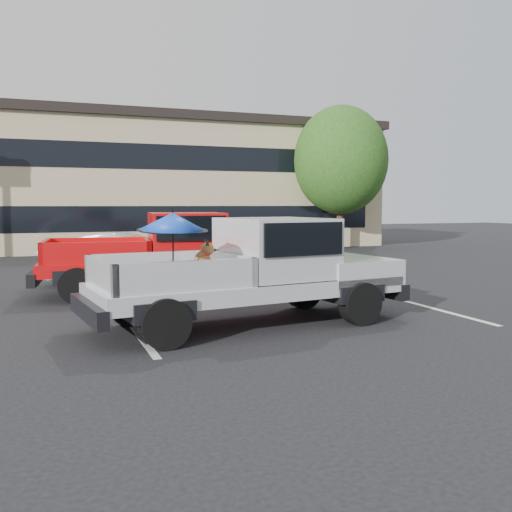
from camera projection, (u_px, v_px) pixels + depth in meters
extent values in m
plane|color=black|center=(334.00, 334.00, 9.33)|extent=(90.00, 90.00, 0.00)
cube|color=silver|center=(131.00, 324.00, 10.13)|extent=(0.12, 5.00, 0.01)
cube|color=silver|center=(413.00, 303.00, 12.25)|extent=(0.12, 5.00, 0.01)
cube|color=#CBB087|center=(173.00, 187.00, 29.32)|extent=(20.00, 8.00, 6.00)
cube|color=black|center=(172.00, 126.00, 29.04)|extent=(20.40, 8.40, 0.40)
cube|color=black|center=(192.00, 218.00, 25.75)|extent=(18.00, 0.08, 1.10)
cube|color=black|center=(192.00, 158.00, 25.51)|extent=(18.00, 0.08, 1.10)
cylinder|color=#332114|center=(340.00, 220.00, 27.28)|extent=(0.32, 0.32, 2.73)
ellipsoid|color=#214B15|center=(341.00, 160.00, 27.03)|extent=(4.46, 4.46, 5.13)
cylinder|color=#332114|center=(229.00, 216.00, 33.67)|extent=(0.32, 0.32, 2.86)
ellipsoid|color=#214B15|center=(228.00, 165.00, 33.40)|extent=(4.68, 4.68, 5.38)
cylinder|color=black|center=(165.00, 324.00, 8.32)|extent=(0.79, 0.38, 0.76)
cylinder|color=black|center=(130.00, 304.00, 9.94)|extent=(0.79, 0.38, 0.76)
cylinder|color=black|center=(360.00, 303.00, 10.02)|extent=(0.79, 0.38, 0.76)
cylinder|color=black|center=(303.00, 290.00, 11.63)|extent=(0.79, 0.38, 0.76)
cube|color=silver|center=(248.00, 287.00, 9.98)|extent=(5.59, 2.60, 0.28)
cube|color=silver|center=(341.00, 269.00, 10.90)|extent=(1.74, 2.10, 0.46)
cube|color=black|center=(371.00, 286.00, 11.28)|extent=(0.45, 1.97, 0.30)
cube|color=black|center=(88.00, 311.00, 8.70)|extent=(0.43, 1.97, 0.28)
cube|color=silver|center=(275.00, 247.00, 10.17)|extent=(1.87, 2.04, 1.05)
cube|color=black|center=(275.00, 236.00, 10.16)|extent=(1.74, 2.12, 0.55)
cube|color=black|center=(169.00, 290.00, 9.29)|extent=(2.52, 2.12, 0.10)
cube|color=silver|center=(152.00, 266.00, 10.03)|extent=(2.29, 0.40, 0.50)
cube|color=silver|center=(189.00, 277.00, 8.50)|extent=(2.29, 0.40, 0.50)
cube|color=silver|center=(101.00, 275.00, 8.74)|extent=(0.34, 1.84, 0.50)
cube|color=silver|center=(230.00, 268.00, 9.78)|extent=(0.34, 1.84, 0.50)
ellipsoid|color=brown|center=(193.00, 276.00, 9.44)|extent=(0.52, 0.45, 0.32)
cylinder|color=brown|center=(209.00, 278.00, 9.49)|extent=(0.07, 0.07, 0.24)
cylinder|color=brown|center=(206.00, 277.00, 9.63)|extent=(0.07, 0.07, 0.24)
ellipsoid|color=brown|center=(202.00, 263.00, 9.50)|extent=(0.33, 0.31, 0.43)
cylinder|color=red|center=(203.00, 255.00, 9.50)|extent=(0.21, 0.21, 0.04)
sphere|color=brown|center=(207.00, 249.00, 9.52)|extent=(0.23, 0.23, 0.23)
cone|color=black|center=(214.00, 250.00, 9.58)|extent=(0.17, 0.13, 0.11)
cone|color=black|center=(208.00, 242.00, 9.45)|extent=(0.08, 0.08, 0.12)
cone|color=black|center=(205.00, 242.00, 9.55)|extent=(0.08, 0.08, 0.12)
cylinder|color=brown|center=(183.00, 282.00, 9.36)|extent=(0.28, 0.05, 0.10)
cylinder|color=black|center=(173.00, 257.00, 8.88)|extent=(0.02, 0.10, 1.05)
cone|color=blue|center=(173.00, 222.00, 8.83)|extent=(1.10, 1.12, 0.36)
cylinder|color=black|center=(172.00, 211.00, 8.81)|extent=(0.02, 0.02, 0.10)
cylinder|color=black|center=(173.00, 230.00, 8.84)|extent=(1.10, 1.10, 0.09)
cylinder|color=black|center=(77.00, 286.00, 12.16)|extent=(0.81, 0.38, 0.78)
cylinder|color=black|center=(82.00, 275.00, 13.98)|extent=(0.81, 0.38, 0.78)
cylinder|color=black|center=(245.00, 280.00, 13.05)|extent=(0.81, 0.38, 0.78)
cylinder|color=black|center=(229.00, 271.00, 14.87)|extent=(0.81, 0.38, 0.78)
cube|color=red|center=(163.00, 265.00, 13.50)|extent=(5.71, 2.61, 0.29)
cube|color=red|center=(247.00, 254.00, 13.97)|extent=(1.76, 2.13, 0.47)
cube|color=black|center=(277.00, 269.00, 14.19)|extent=(0.44, 2.02, 0.31)
cube|color=black|center=(37.00, 276.00, 12.84)|extent=(0.42, 2.02, 0.29)
cube|color=red|center=(186.00, 235.00, 13.57)|extent=(1.90, 2.07, 1.08)
cube|color=black|center=(186.00, 227.00, 13.55)|extent=(1.76, 2.15, 0.56)
cube|color=black|center=(98.00, 264.00, 13.14)|extent=(2.56, 2.15, 0.10)
cube|color=red|center=(98.00, 248.00, 13.97)|extent=(2.35, 0.38, 0.51)
cube|color=red|center=(96.00, 254.00, 12.25)|extent=(2.35, 0.38, 0.51)
cube|color=red|center=(46.00, 252.00, 12.84)|extent=(0.32, 1.88, 0.51)
cube|color=red|center=(147.00, 250.00, 13.38)|extent=(0.32, 1.88, 0.51)
imported|color=silver|center=(125.00, 259.00, 14.96)|extent=(4.40, 2.79, 1.37)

